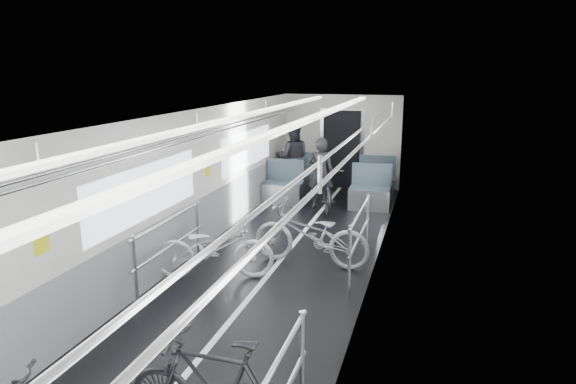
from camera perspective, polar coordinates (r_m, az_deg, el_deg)
name	(u,v)px	position (r m, az deg, el deg)	size (l,w,h in m)	color
car_shell	(285,189)	(8.37, -0.29, 0.33)	(3.02, 14.01, 2.41)	black
bike_left_far	(214,248)	(7.69, -8.23, -6.19)	(0.62, 1.77, 0.93)	silver
bike_right_mid	(310,235)	(8.10, 2.51, -4.79)	(0.66, 1.89, 0.99)	#9E9DA1
bike_aisle	(325,187)	(11.37, 4.18, 0.54)	(0.65, 1.86, 0.98)	black
person_standing	(321,173)	(11.33, 3.64, 2.09)	(0.58, 0.38, 1.59)	black
person_seated	(293,158)	(12.77, 0.51, 3.82)	(0.85, 0.67, 1.76)	#2F2C34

